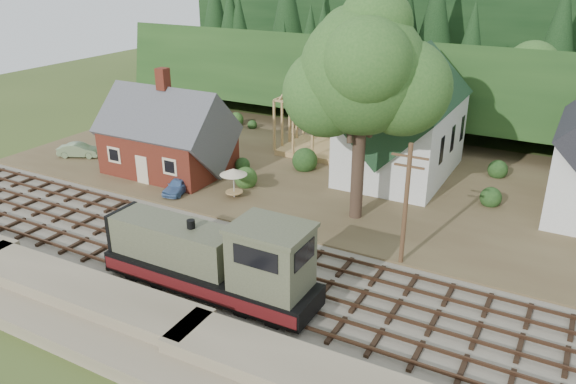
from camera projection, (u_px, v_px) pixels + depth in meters
The scene contains 16 objects.
ground at pixel (261, 276), 33.81m from camera, with size 140.00×140.00×0.00m, color #384C1E.
embankment at pixel (169, 357), 26.94m from camera, with size 64.00×5.00×1.60m, color #7F7259.
railroad_bed at pixel (261, 275), 33.78m from camera, with size 64.00×11.00×0.16m, color #726B5B.
village_flat at pixel (369, 178), 48.31m from camera, with size 64.00×26.00×0.30m, color brown.
hillside at pixel (441, 116), 67.78m from camera, with size 70.00×28.00×8.00m, color #1E3F19.
ridge at pixel (470, 90), 80.72m from camera, with size 80.00×20.00×12.00m, color black.
depot at pixel (168, 139), 48.54m from camera, with size 10.80×7.41×9.00m.
church at pixel (402, 120), 46.83m from camera, with size 8.40×15.17×13.00m.
timber_frame at pixel (327, 123), 52.99m from camera, with size 8.20×6.20×6.99m.
lattice_tower at pixel (354, 42), 55.22m from camera, with size 3.20×3.20×12.12m.
big_tree at pixel (365, 81), 37.05m from camera, with size 10.90×8.40×14.70m.
telegraph_pole_near at pixel (406, 204), 33.27m from camera, with size 2.20×0.28×8.00m.
locomotive at pixel (216, 261), 30.98m from camera, with size 12.78×3.20×5.09m.
car_blue at pixel (178, 185), 44.85m from camera, with size 1.43×3.56×1.21m, color #537BB2.
car_green at pixel (79, 150), 52.81m from camera, with size 1.38×3.95×1.30m, color gray.
patio_set at pixel (233, 173), 43.39m from camera, with size 2.13×2.13×2.37m.
Camera 1 is at (15.45, -24.83, 17.78)m, focal length 35.00 mm.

